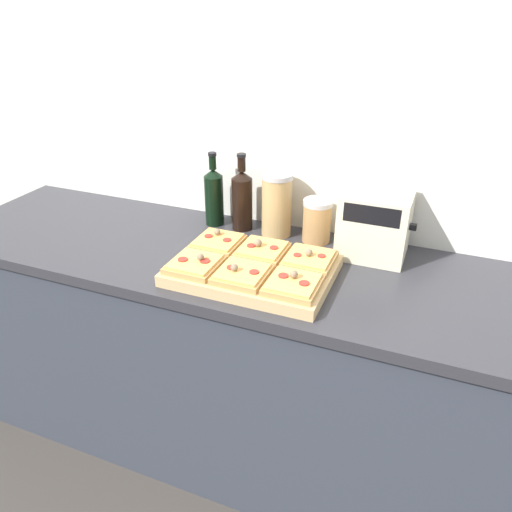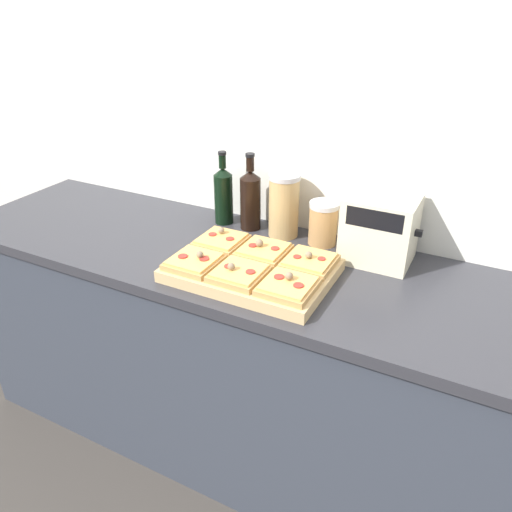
{
  "view_description": "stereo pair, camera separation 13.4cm",
  "coord_description": "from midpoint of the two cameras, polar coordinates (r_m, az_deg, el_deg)",
  "views": [
    {
      "loc": [
        0.51,
        -1.12,
        1.77
      ],
      "look_at": [
        -0.04,
        0.24,
        0.99
      ],
      "focal_mm": 35.0,
      "sensor_mm": 36.0,
      "label": 1
    },
    {
      "loc": [
        0.63,
        -1.06,
        1.77
      ],
      "look_at": [
        -0.04,
        0.24,
        0.99
      ],
      "focal_mm": 35.0,
      "sensor_mm": 36.0,
      "label": 2
    }
  ],
  "objects": [
    {
      "name": "pizza_slice_back_right",
      "position": [
        1.66,
        8.45,
        -0.67
      ],
      "size": [
        0.16,
        0.16,
        0.05
      ],
      "color": "tan",
      "rests_on": "cutting_board"
    },
    {
      "name": "pizza_slice_back_left",
      "position": [
        1.78,
        -1.84,
        1.74
      ],
      "size": [
        0.16,
        0.16,
        0.05
      ],
      "color": "tan",
      "rests_on": "cutting_board"
    },
    {
      "name": "pizza_slice_front_left",
      "position": [
        1.65,
        -4.76,
        -0.67
      ],
      "size": [
        0.16,
        0.16,
        0.05
      ],
      "color": "tan",
      "rests_on": "cutting_board"
    },
    {
      "name": "pizza_slice_front_right",
      "position": [
        1.52,
        6.23,
        -3.48
      ],
      "size": [
        0.16,
        0.16,
        0.05
      ],
      "color": "tan",
      "rests_on": "cutting_board"
    },
    {
      "name": "kitchen_counter",
      "position": [
        2.0,
        4.05,
        -12.69
      ],
      "size": [
        2.63,
        0.67,
        0.93
      ],
      "color": "#333842",
      "rests_on": "ground_plane"
    },
    {
      "name": "pizza_slice_back_center",
      "position": [
        1.71,
        3.11,
        0.59
      ],
      "size": [
        0.16,
        0.16,
        0.05
      ],
      "color": "tan",
      "rests_on": "cutting_board"
    },
    {
      "name": "wall_back",
      "position": [
        1.92,
        9.19,
        12.04
      ],
      "size": [
        6.0,
        0.06,
        2.5
      ],
      "color": "silver",
      "rests_on": "ground_plane"
    },
    {
      "name": "toaster_oven",
      "position": [
        1.78,
        16.09,
        2.97
      ],
      "size": [
        0.26,
        0.2,
        0.24
      ],
      "color": "beige",
      "rests_on": "kitchen_counter"
    },
    {
      "name": "cutting_board",
      "position": [
        1.66,
        1.85,
        -1.7
      ],
      "size": [
        0.53,
        0.37,
        0.04
      ],
      "primitive_type": "cube",
      "color": "tan",
      "rests_on": "kitchen_counter"
    },
    {
      "name": "wine_bottle",
      "position": [
        1.96,
        1.33,
        6.55
      ],
      "size": [
        0.08,
        0.08,
        0.31
      ],
      "color": "black",
      "rests_on": "kitchen_counter"
    },
    {
      "name": "ground_plane",
      "position": [
        2.15,
        -0.26,
        -27.17
      ],
      "size": [
        12.0,
        12.0,
        0.0
      ],
      "primitive_type": "plane",
      "color": "#3D3833"
    },
    {
      "name": "grain_jar_tall",
      "position": [
        1.9,
        5.24,
        5.76
      ],
      "size": [
        0.12,
        0.12,
        0.25
      ],
      "color": "tan",
      "rests_on": "kitchen_counter"
    },
    {
      "name": "olive_oil_bottle",
      "position": [
        2.01,
        -1.83,
        7.04
      ],
      "size": [
        0.07,
        0.07,
        0.3
      ],
      "color": "black",
      "rests_on": "kitchen_counter"
    },
    {
      "name": "pizza_slice_front_center",
      "position": [
        1.57,
        0.48,
        -2.03
      ],
      "size": [
        0.16,
        0.16,
        0.05
      ],
      "color": "tan",
      "rests_on": "cutting_board"
    },
    {
      "name": "grain_jar_short",
      "position": [
        1.87,
        9.74,
        3.68
      ],
      "size": [
        0.11,
        0.11,
        0.16
      ],
      "color": "#AD7F4C",
      "rests_on": "kitchen_counter"
    }
  ]
}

